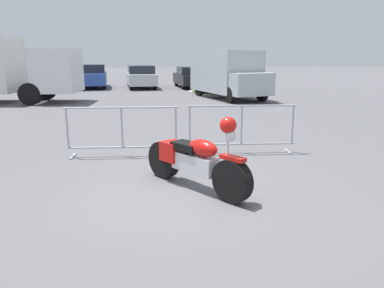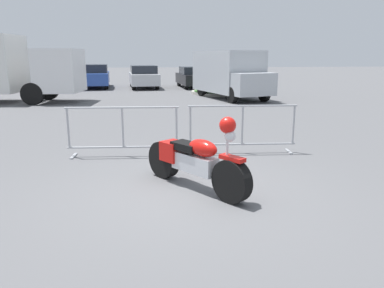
{
  "view_description": "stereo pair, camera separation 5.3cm",
  "coord_description": "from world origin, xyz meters",
  "px_view_note": "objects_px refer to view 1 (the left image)",
  "views": [
    {
      "loc": [
        -0.49,
        -5.54,
        2.12
      ],
      "look_at": [
        0.21,
        0.58,
        0.65
      ],
      "focal_mm": 35.0,
      "sensor_mm": 36.0,
      "label": 1
    },
    {
      "loc": [
        -0.43,
        -5.54,
        2.12
      ],
      "look_at": [
        0.21,
        0.58,
        0.65
      ],
      "focal_mm": 35.0,
      "sensor_mm": 36.0,
      "label": 2
    }
  ],
  "objects_px": {
    "crowd_barrier_near": "(122,131)",
    "delivery_van": "(227,73)",
    "motorcycle": "(195,160)",
    "crowd_barrier_far": "(241,128)",
    "parked_car_silver": "(141,77)",
    "parked_car_black": "(190,77)",
    "pedestrian": "(29,78)",
    "parked_car_blue": "(92,76)",
    "parked_car_maroon": "(41,77)"
  },
  "relations": [
    {
      "from": "crowd_barrier_near",
      "to": "delivery_van",
      "type": "height_order",
      "value": "delivery_van"
    },
    {
      "from": "motorcycle",
      "to": "crowd_barrier_far",
      "type": "relative_size",
      "value": 0.8
    },
    {
      "from": "parked_car_silver",
      "to": "motorcycle",
      "type": "bearing_deg",
      "value": 178.2
    },
    {
      "from": "parked_car_silver",
      "to": "parked_car_black",
      "type": "height_order",
      "value": "parked_car_silver"
    },
    {
      "from": "pedestrian",
      "to": "motorcycle",
      "type": "bearing_deg",
      "value": -85.36
    },
    {
      "from": "parked_car_blue",
      "to": "pedestrian",
      "type": "xyz_separation_m",
      "value": [
        -2.72,
        -4.04,
        0.15
      ]
    },
    {
      "from": "crowd_barrier_near",
      "to": "crowd_barrier_far",
      "type": "relative_size",
      "value": 1.0
    },
    {
      "from": "motorcycle",
      "to": "parked_car_maroon",
      "type": "height_order",
      "value": "parked_car_maroon"
    },
    {
      "from": "motorcycle",
      "to": "crowd_barrier_near",
      "type": "height_order",
      "value": "motorcycle"
    },
    {
      "from": "parked_car_maroon",
      "to": "parked_car_silver",
      "type": "bearing_deg",
      "value": -99.82
    },
    {
      "from": "delivery_van",
      "to": "parked_car_black",
      "type": "relative_size",
      "value": 1.3
    },
    {
      "from": "parked_car_black",
      "to": "pedestrian",
      "type": "height_order",
      "value": "pedestrian"
    },
    {
      "from": "parked_car_blue",
      "to": "pedestrian",
      "type": "distance_m",
      "value": 4.88
    },
    {
      "from": "delivery_van",
      "to": "parked_car_silver",
      "type": "xyz_separation_m",
      "value": [
        -4.37,
        6.37,
        -0.51
      ]
    },
    {
      "from": "crowd_barrier_near",
      "to": "parked_car_maroon",
      "type": "relative_size",
      "value": 0.53
    },
    {
      "from": "parked_car_maroon",
      "to": "parked_car_silver",
      "type": "relative_size",
      "value": 1.02
    },
    {
      "from": "crowd_barrier_near",
      "to": "delivery_van",
      "type": "bearing_deg",
      "value": 67.26
    },
    {
      "from": "motorcycle",
      "to": "parked_car_silver",
      "type": "relative_size",
      "value": 0.43
    },
    {
      "from": "motorcycle",
      "to": "pedestrian",
      "type": "xyz_separation_m",
      "value": [
        -7.11,
        15.59,
        0.44
      ]
    },
    {
      "from": "parked_car_blue",
      "to": "parked_car_silver",
      "type": "height_order",
      "value": "parked_car_blue"
    },
    {
      "from": "parked_car_blue",
      "to": "parked_car_black",
      "type": "height_order",
      "value": "parked_car_blue"
    },
    {
      "from": "crowd_barrier_far",
      "to": "parked_car_maroon",
      "type": "bearing_deg",
      "value": 116.87
    },
    {
      "from": "parked_car_black",
      "to": "crowd_barrier_far",
      "type": "bearing_deg",
      "value": 172.24
    },
    {
      "from": "parked_car_silver",
      "to": "pedestrian",
      "type": "relative_size",
      "value": 2.6
    },
    {
      "from": "parked_car_silver",
      "to": "crowd_barrier_far",
      "type": "bearing_deg",
      "value": -177.06
    },
    {
      "from": "motorcycle",
      "to": "parked_car_blue",
      "type": "distance_m",
      "value": 20.12
    },
    {
      "from": "parked_car_silver",
      "to": "parked_car_black",
      "type": "xyz_separation_m",
      "value": [
        3.19,
        -0.0,
        -0.05
      ]
    },
    {
      "from": "motorcycle",
      "to": "pedestrian",
      "type": "distance_m",
      "value": 17.14
    },
    {
      "from": "motorcycle",
      "to": "pedestrian",
      "type": "height_order",
      "value": "pedestrian"
    },
    {
      "from": "crowd_barrier_far",
      "to": "delivery_van",
      "type": "height_order",
      "value": "delivery_van"
    },
    {
      "from": "pedestrian",
      "to": "parked_car_blue",
      "type": "bearing_deg",
      "value": 36.22
    },
    {
      "from": "crowd_barrier_near",
      "to": "pedestrian",
      "type": "xyz_separation_m",
      "value": [
        -5.82,
        13.44,
        0.36
      ]
    },
    {
      "from": "pedestrian",
      "to": "delivery_van",
      "type": "bearing_deg",
      "value": -35.11
    },
    {
      "from": "parked_car_silver",
      "to": "pedestrian",
      "type": "bearing_deg",
      "value": 115.78
    },
    {
      "from": "parked_car_maroon",
      "to": "pedestrian",
      "type": "xyz_separation_m",
      "value": [
        0.48,
        -4.07,
        0.17
      ]
    },
    {
      "from": "crowd_barrier_near",
      "to": "parked_car_black",
      "type": "height_order",
      "value": "parked_car_black"
    },
    {
      "from": "parked_car_black",
      "to": "pedestrian",
      "type": "xyz_separation_m",
      "value": [
        -9.11,
        -3.57,
        0.23
      ]
    },
    {
      "from": "delivery_van",
      "to": "pedestrian",
      "type": "height_order",
      "value": "delivery_van"
    },
    {
      "from": "parked_car_maroon",
      "to": "parked_car_black",
      "type": "distance_m",
      "value": 9.6
    },
    {
      "from": "parked_car_black",
      "to": "parked_car_blue",
      "type": "bearing_deg",
      "value": 80.38
    },
    {
      "from": "motorcycle",
      "to": "parked_car_black",
      "type": "height_order",
      "value": "parked_car_black"
    },
    {
      "from": "crowd_barrier_near",
      "to": "pedestrian",
      "type": "height_order",
      "value": "pedestrian"
    },
    {
      "from": "crowd_barrier_far",
      "to": "parked_car_blue",
      "type": "bearing_deg",
      "value": 107.99
    },
    {
      "from": "delivery_van",
      "to": "parked_car_silver",
      "type": "relative_size",
      "value": 1.22
    },
    {
      "from": "crowd_barrier_near",
      "to": "motorcycle",
      "type": "bearing_deg",
      "value": -58.98
    },
    {
      "from": "delivery_van",
      "to": "crowd_barrier_near",
      "type": "bearing_deg",
      "value": -39.77
    },
    {
      "from": "parked_car_black",
      "to": "pedestrian",
      "type": "distance_m",
      "value": 9.79
    },
    {
      "from": "parked_car_maroon",
      "to": "parked_car_blue",
      "type": "bearing_deg",
      "value": -95.85
    },
    {
      "from": "delivery_van",
      "to": "parked_car_maroon",
      "type": "height_order",
      "value": "delivery_van"
    },
    {
      "from": "crowd_barrier_far",
      "to": "parked_car_blue",
      "type": "xyz_separation_m",
      "value": [
        -5.68,
        17.49,
        0.21
      ]
    }
  ]
}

